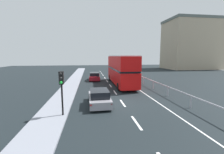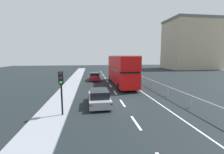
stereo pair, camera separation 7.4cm
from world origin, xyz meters
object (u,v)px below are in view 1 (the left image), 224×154
double_decker_bus_red (121,69)px  hatchback_car_near (99,98)px  traffic_signal_pole (61,83)px  sedan_car_ahead (95,77)px

double_decker_bus_red → hatchback_car_near: (-3.87, -9.27, -1.68)m
traffic_signal_pole → hatchback_car_near: bearing=40.5°
traffic_signal_pole → sedan_car_ahead: size_ratio=0.71×
traffic_signal_pole → sedan_car_ahead: 16.69m
double_decker_bus_red → hatchback_car_near: size_ratio=2.71×
hatchback_car_near → traffic_signal_pole: bearing=-140.6°
double_decker_bus_red → sedan_car_ahead: bearing=129.0°
double_decker_bus_red → traffic_signal_pole: 13.37m
sedan_car_ahead → double_decker_bus_red: bearing=-48.8°
double_decker_bus_red → traffic_signal_pole: size_ratio=3.65×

